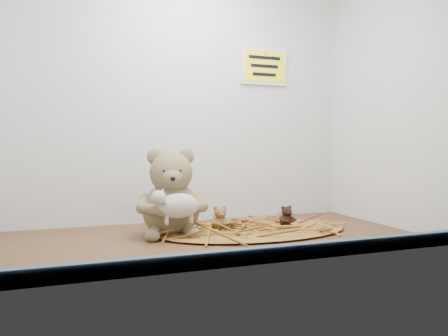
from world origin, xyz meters
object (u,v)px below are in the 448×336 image
object	(u,v)px
main_teddy	(171,192)
mini_teddy_tan	(220,217)
toy_lamb	(179,206)
mini_teddy_brown	(286,215)

from	to	relation	value
main_teddy	mini_teddy_tan	xyz separation A→B (cm)	(14.04, -3.52, -7.86)
toy_lamb	mini_teddy_brown	distance (cm)	35.79
toy_lamb	mini_teddy_brown	size ratio (longest dim) A/B	2.25
toy_lamb	mini_teddy_brown	xyz separation A→B (cm)	(35.24, 3.61, -5.17)
main_teddy	mini_teddy_brown	bearing A→B (deg)	0.51
toy_lamb	mini_teddy_tan	world-z (taller)	toy_lamb
mini_teddy_tan	toy_lamb	bearing A→B (deg)	-153.24
toy_lamb	main_teddy	bearing A→B (deg)	90.00
mini_teddy_brown	mini_teddy_tan	bearing A→B (deg)	172.34
toy_lamb	mini_teddy_brown	bearing A→B (deg)	5.84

